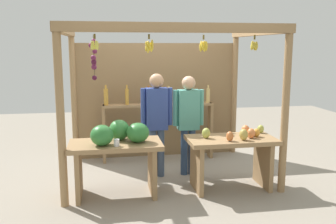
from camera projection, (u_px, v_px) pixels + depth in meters
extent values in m
plane|color=gray|center=(166.00, 173.00, 5.92)|extent=(12.00, 12.00, 0.00)
cylinder|color=#99754C|center=(61.00, 117.00, 4.51)|extent=(0.10, 0.10, 2.27)
cylinder|color=#99754C|center=(285.00, 111.00, 4.99)|extent=(0.10, 0.10, 2.27)
cylinder|color=#99754C|center=(74.00, 96.00, 6.47)|extent=(0.10, 0.10, 2.27)
cylinder|color=#99754C|center=(234.00, 93.00, 6.94)|extent=(0.10, 0.10, 2.27)
cube|color=#99754C|center=(179.00, 27.00, 4.56)|extent=(3.00, 0.12, 0.12)
cube|color=#99754C|center=(65.00, 30.00, 5.31)|extent=(0.12, 2.11, 0.12)
cube|color=#99754C|center=(258.00, 32.00, 5.78)|extent=(0.12, 2.11, 0.12)
cube|color=olive|center=(157.00, 100.00, 6.74)|extent=(2.90, 0.04, 2.04)
cylinder|color=brown|center=(255.00, 37.00, 4.83)|extent=(0.02, 0.02, 0.06)
ellipsoid|color=gold|center=(256.00, 47.00, 4.86)|extent=(0.04, 0.05, 0.11)
ellipsoid|color=gold|center=(255.00, 46.00, 4.89)|extent=(0.05, 0.05, 0.12)
ellipsoid|color=gold|center=(253.00, 46.00, 4.89)|extent=(0.07, 0.04, 0.11)
ellipsoid|color=gold|center=(252.00, 46.00, 4.87)|extent=(0.06, 0.06, 0.12)
ellipsoid|color=gold|center=(252.00, 45.00, 4.85)|extent=(0.04, 0.06, 0.11)
ellipsoid|color=gold|center=(253.00, 45.00, 4.83)|extent=(0.06, 0.06, 0.12)
ellipsoid|color=gold|center=(255.00, 45.00, 4.82)|extent=(0.07, 0.04, 0.11)
ellipsoid|color=gold|center=(257.00, 45.00, 4.84)|extent=(0.05, 0.05, 0.12)
cylinder|color=brown|center=(95.00, 36.00, 4.47)|extent=(0.02, 0.02, 0.06)
ellipsoid|color=#D1CC4C|center=(97.00, 46.00, 4.50)|extent=(0.04, 0.07, 0.12)
ellipsoid|color=#D1CC4C|center=(96.00, 45.00, 4.52)|extent=(0.07, 0.05, 0.12)
ellipsoid|color=#D1CC4C|center=(92.00, 45.00, 4.51)|extent=(0.06, 0.07, 0.12)
ellipsoid|color=#D1CC4C|center=(92.00, 45.00, 4.47)|extent=(0.05, 0.06, 0.12)
ellipsoid|color=#D1CC4C|center=(96.00, 45.00, 4.46)|extent=(0.05, 0.04, 0.12)
cylinder|color=brown|center=(149.00, 37.00, 4.58)|extent=(0.02, 0.02, 0.06)
ellipsoid|color=gold|center=(152.00, 45.00, 4.60)|extent=(0.04, 0.07, 0.15)
ellipsoid|color=gold|center=(149.00, 48.00, 4.62)|extent=(0.07, 0.05, 0.15)
ellipsoid|color=gold|center=(147.00, 46.00, 4.61)|extent=(0.07, 0.09, 0.15)
ellipsoid|color=gold|center=(147.00, 47.00, 4.58)|extent=(0.07, 0.08, 0.15)
ellipsoid|color=gold|center=(150.00, 47.00, 4.57)|extent=(0.08, 0.05, 0.15)
cylinder|color=brown|center=(204.00, 37.00, 4.83)|extent=(0.02, 0.02, 0.06)
ellipsoid|color=gold|center=(206.00, 46.00, 4.85)|extent=(0.04, 0.06, 0.13)
ellipsoid|color=gold|center=(204.00, 46.00, 4.87)|extent=(0.07, 0.07, 0.14)
ellipsoid|color=gold|center=(202.00, 46.00, 4.88)|extent=(0.07, 0.04, 0.13)
ellipsoid|color=gold|center=(201.00, 47.00, 4.86)|extent=(0.04, 0.06, 0.13)
ellipsoid|color=gold|center=(202.00, 45.00, 4.83)|extent=(0.06, 0.07, 0.14)
ellipsoid|color=gold|center=(203.00, 47.00, 4.82)|extent=(0.07, 0.05, 0.13)
ellipsoid|color=gold|center=(206.00, 45.00, 4.82)|extent=(0.07, 0.06, 0.14)
cylinder|color=#4C422D|center=(94.00, 57.00, 4.74)|extent=(0.01, 0.01, 0.55)
sphere|color=#601E42|center=(94.00, 41.00, 4.69)|extent=(0.06, 0.06, 0.06)
sphere|color=#601E42|center=(91.00, 45.00, 4.73)|extent=(0.07, 0.07, 0.07)
sphere|color=#601E42|center=(95.00, 51.00, 4.73)|extent=(0.06, 0.06, 0.06)
sphere|color=#601E42|center=(93.00, 58.00, 4.73)|extent=(0.07, 0.07, 0.07)
sphere|color=#47142D|center=(94.00, 62.00, 4.75)|extent=(0.07, 0.07, 0.07)
sphere|color=#601E42|center=(94.00, 64.00, 4.76)|extent=(0.06, 0.06, 0.06)
sphere|color=#601E42|center=(94.00, 67.00, 4.77)|extent=(0.07, 0.07, 0.07)
sphere|color=#47142D|center=(94.00, 78.00, 4.77)|extent=(0.06, 0.06, 0.06)
cube|color=#99754C|center=(115.00, 145.00, 4.94)|extent=(1.22, 0.64, 0.06)
cube|color=#99754C|center=(79.00, 173.00, 4.92)|extent=(0.06, 0.58, 0.67)
cube|color=#99754C|center=(152.00, 169.00, 5.08)|extent=(0.06, 0.58, 0.67)
ellipsoid|color=#2D7533|center=(138.00, 133.00, 4.93)|extent=(0.42, 0.42, 0.26)
ellipsoid|color=#2D7533|center=(102.00, 135.00, 4.76)|extent=(0.41, 0.41, 0.27)
ellipsoid|color=#38843D|center=(119.00, 130.00, 5.06)|extent=(0.37, 0.37, 0.28)
cylinder|color=white|center=(117.00, 143.00, 4.75)|extent=(0.07, 0.07, 0.09)
cube|color=#99754C|center=(231.00, 140.00, 5.20)|extent=(1.22, 0.64, 0.06)
cube|color=#99754C|center=(197.00, 167.00, 5.18)|extent=(0.06, 0.58, 0.67)
cube|color=#99754C|center=(263.00, 163.00, 5.34)|extent=(0.06, 0.58, 0.67)
ellipsoid|color=#A8B24C|center=(206.00, 133.00, 5.16)|extent=(0.13, 0.13, 0.15)
ellipsoid|color=#A8B24C|center=(245.00, 129.00, 5.48)|extent=(0.11, 0.11, 0.11)
ellipsoid|color=#CC7038|center=(230.00, 136.00, 5.00)|extent=(0.14, 0.14, 0.13)
ellipsoid|color=#B79E47|center=(244.00, 135.00, 5.04)|extent=(0.12, 0.12, 0.15)
ellipsoid|color=#E07F47|center=(251.00, 133.00, 5.16)|extent=(0.14, 0.14, 0.14)
ellipsoid|color=#E07F47|center=(245.00, 130.00, 5.32)|extent=(0.15, 0.15, 0.15)
ellipsoid|color=gold|center=(256.00, 133.00, 5.24)|extent=(0.14, 0.14, 0.12)
ellipsoid|color=#A8B24C|center=(261.00, 129.00, 5.48)|extent=(0.11, 0.11, 0.12)
cube|color=#99754C|center=(104.00, 134.00, 6.41)|extent=(0.05, 0.20, 1.00)
cube|color=#99754C|center=(210.00, 130.00, 6.72)|extent=(0.05, 0.20, 1.00)
cube|color=#99754C|center=(158.00, 105.00, 6.48)|extent=(1.89, 0.22, 0.04)
cylinder|color=gold|center=(106.00, 97.00, 6.31)|extent=(0.08, 0.08, 0.28)
cylinder|color=gold|center=(106.00, 87.00, 6.28)|extent=(0.03, 0.03, 0.06)
cylinder|color=gold|center=(127.00, 97.00, 6.37)|extent=(0.06, 0.06, 0.27)
cylinder|color=gold|center=(127.00, 87.00, 6.34)|extent=(0.03, 0.03, 0.06)
cylinder|color=#994C1E|center=(149.00, 97.00, 6.43)|extent=(0.06, 0.06, 0.26)
cylinder|color=#994C1E|center=(148.00, 88.00, 6.40)|extent=(0.03, 0.03, 0.06)
cylinder|color=#D8B266|center=(169.00, 96.00, 6.49)|extent=(0.07, 0.07, 0.25)
cylinder|color=#D8B266|center=(169.00, 88.00, 6.46)|extent=(0.03, 0.03, 0.06)
cylinder|color=#338C4C|center=(189.00, 96.00, 6.55)|extent=(0.08, 0.08, 0.26)
cylinder|color=#338C4C|center=(189.00, 87.00, 6.52)|extent=(0.04, 0.04, 0.06)
cylinder|color=#D8B266|center=(208.00, 95.00, 6.60)|extent=(0.06, 0.06, 0.25)
cylinder|color=#D8B266|center=(208.00, 87.00, 6.58)|extent=(0.03, 0.03, 0.06)
cylinder|color=#3E516F|center=(153.00, 153.00, 5.72)|extent=(0.11, 0.11, 0.74)
cylinder|color=#3E516F|center=(161.00, 153.00, 5.74)|extent=(0.11, 0.11, 0.74)
cube|color=#2D428C|center=(157.00, 109.00, 5.61)|extent=(0.32, 0.19, 0.63)
cylinder|color=#2D428C|center=(143.00, 107.00, 5.58)|extent=(0.08, 0.08, 0.56)
cylinder|color=#2D428C|center=(170.00, 106.00, 5.64)|extent=(0.08, 0.08, 0.56)
sphere|color=tan|center=(157.00, 81.00, 5.54)|extent=(0.21, 0.21, 0.21)
cylinder|color=navy|center=(184.00, 152.00, 5.82)|extent=(0.11, 0.11, 0.72)
cylinder|color=navy|center=(192.00, 152.00, 5.84)|extent=(0.11, 0.11, 0.72)
cube|color=teal|center=(188.00, 110.00, 5.71)|extent=(0.32, 0.19, 0.61)
cylinder|color=teal|center=(176.00, 108.00, 5.67)|extent=(0.08, 0.08, 0.55)
cylinder|color=teal|center=(201.00, 107.00, 5.74)|extent=(0.08, 0.08, 0.55)
sphere|color=tan|center=(189.00, 83.00, 5.64)|extent=(0.21, 0.21, 0.21)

